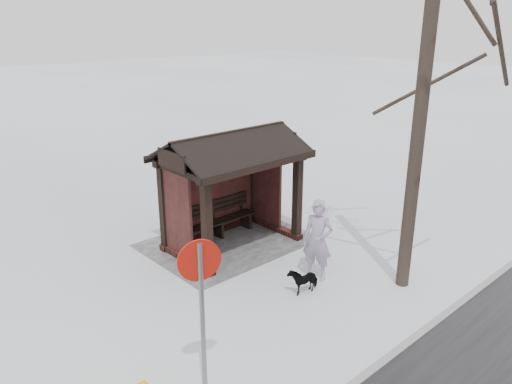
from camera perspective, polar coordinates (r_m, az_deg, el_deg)
ground at (r=13.41m, az=-2.64°, el=-6.00°), size 120.00×120.00×0.00m
kerb at (r=10.34m, az=18.05°, el=-15.31°), size 120.00×0.15×0.06m
trampled_patch at (r=13.55m, az=-3.18°, el=-5.70°), size 4.20×3.20×0.02m
bus_shelter at (r=12.76m, az=-3.24°, el=3.06°), size 3.60×2.40×3.09m
pedestrian at (r=11.44m, az=7.07°, el=-5.51°), size 0.68×0.82×1.91m
dog at (r=11.16m, az=5.41°, el=-9.92°), size 0.73×0.42×0.58m
road_sign at (r=7.69m, az=-6.36°, el=-10.68°), size 0.65×0.26×2.66m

